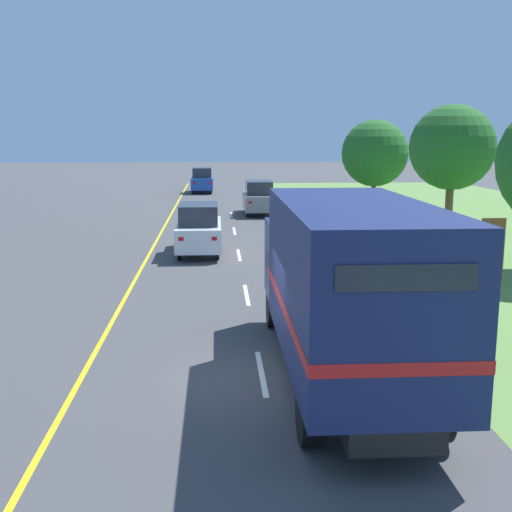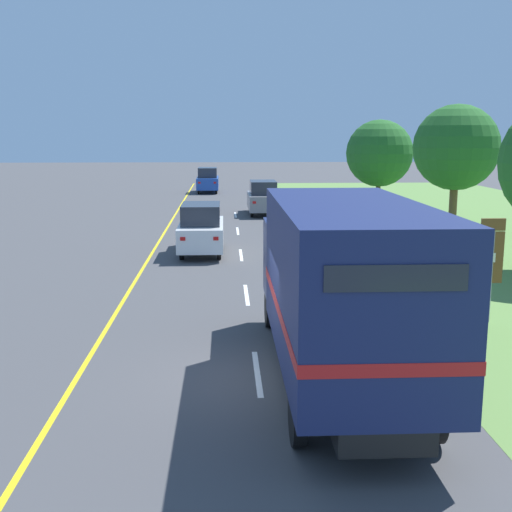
{
  "view_description": "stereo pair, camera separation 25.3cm",
  "coord_description": "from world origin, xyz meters",
  "views": [
    {
      "loc": [
        -0.9,
        -12.32,
        4.91
      ],
      "look_at": [
        0.3,
        7.02,
        1.2
      ],
      "focal_mm": 45.0,
      "sensor_mm": 36.0,
      "label": 1
    },
    {
      "loc": [
        -0.64,
        -12.33,
        4.91
      ],
      "look_at": [
        0.3,
        7.02,
        1.2
      ],
      "focal_mm": 45.0,
      "sensor_mm": 36.0,
      "label": 2
    }
  ],
  "objects": [
    {
      "name": "lead_car_blue_ahead",
      "position": [
        -2.07,
        42.0,
        1.04
      ],
      "size": [
        1.8,
        4.07,
        2.1
      ],
      "color": "black",
      "rests_on": "ground"
    },
    {
      "name": "centre_dash_far",
      "position": [
        0.0,
        20.13,
        0.0
      ],
      "size": [
        0.12,
        2.6,
        0.01
      ],
      "primitive_type": "cube",
      "color": "white",
      "rests_on": "ground"
    },
    {
      "name": "ground_plane",
      "position": [
        0.0,
        0.0,
        0.0
      ],
      "size": [
        200.0,
        200.0,
        0.0
      ],
      "primitive_type": "plane",
      "color": "#444447"
    },
    {
      "name": "roadside_tree_mid",
      "position": [
        10.61,
        18.67,
        4.23
      ],
      "size": [
        4.15,
        4.15,
        6.32
      ],
      "color": "brown",
      "rests_on": "ground"
    },
    {
      "name": "lead_car_grey_ahead",
      "position": [
        1.7,
        26.95,
        1.03
      ],
      "size": [
        1.8,
        4.43,
        2.07
      ],
      "color": "black",
      "rests_on": "ground"
    },
    {
      "name": "edge_line_yellow",
      "position": [
        -3.7,
        17.36,
        0.0
      ],
      "size": [
        0.12,
        69.37,
        0.01
      ],
      "primitive_type": "cube",
      "color": "yellow",
      "rests_on": "ground"
    },
    {
      "name": "roadside_tree_far",
      "position": [
        8.84,
        26.92,
        3.71
      ],
      "size": [
        4.07,
        4.07,
        5.75
      ],
      "color": "brown",
      "rests_on": "ground"
    },
    {
      "name": "highway_sign",
      "position": [
        5.61,
        3.66,
        1.7
      ],
      "size": [
        1.97,
        0.09,
        2.77
      ],
      "color": "#9E9EA3",
      "rests_on": "ground"
    },
    {
      "name": "lead_car_white",
      "position": [
        -1.63,
        13.99,
        1.03
      ],
      "size": [
        1.8,
        4.42,
        2.08
      ],
      "color": "black",
      "rests_on": "ground"
    },
    {
      "name": "centre_dash_farthest",
      "position": [
        0.0,
        26.73,
        0.0
      ],
      "size": [
        0.12,
        2.6,
        0.01
      ],
      "primitive_type": "cube",
      "color": "white",
      "rests_on": "ground"
    },
    {
      "name": "horse_trailer_truck",
      "position": [
        1.58,
        -0.31,
        2.05
      ],
      "size": [
        2.57,
        8.6,
        3.69
      ],
      "color": "black",
      "rests_on": "ground"
    },
    {
      "name": "centre_dash_mid_a",
      "position": [
        0.0,
        6.93,
        0.0
      ],
      "size": [
        0.12,
        2.6,
        0.01
      ],
      "primitive_type": "cube",
      "color": "white",
      "rests_on": "ground"
    },
    {
      "name": "centre_dash_near",
      "position": [
        0.0,
        0.33,
        0.0
      ],
      "size": [
        0.12,
        2.6,
        0.01
      ],
      "primitive_type": "cube",
      "color": "white",
      "rests_on": "ground"
    },
    {
      "name": "centre_dash_mid_b",
      "position": [
        0.0,
        13.53,
        0.0
      ],
      "size": [
        0.12,
        2.6,
        0.01
      ],
      "primitive_type": "cube",
      "color": "white",
      "rests_on": "ground"
    }
  ]
}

